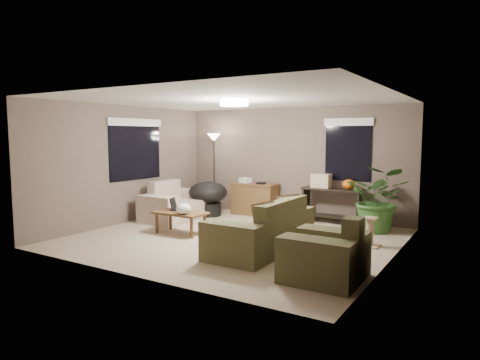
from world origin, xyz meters
The scene contains 20 objects.
room_shell centered at (0.00, 0.00, 1.25)m, with size 5.50×5.50×5.50m.
main_sofa centered at (0.85, -0.43, 0.29)m, with size 0.95×2.20×0.85m.
throw_pillows centered at (1.11, -0.43, 0.65)m, with size 0.36×1.39×0.47m.
loveseat centered at (-2.08, 0.82, 0.30)m, with size 0.90×1.60×0.85m.
armchair centered at (2.21, -1.28, 0.30)m, with size 0.95×1.00×0.85m.
coffee_table centered at (-1.07, -0.23, 0.36)m, with size 1.00×0.55×0.42m.
laptop centered at (-1.24, -0.13, 0.48)m, with size 0.39×0.24×0.24m.
plastic_bag centered at (-0.87, -0.38, 0.52)m, with size 0.29×0.26×0.20m, color white.
desk centered at (-0.81, 2.18, 0.38)m, with size 1.10×0.50×0.75m.
desk_papers centered at (-0.96, 2.17, 0.80)m, with size 0.71×0.31×0.12m.
console_table centered at (1.07, 2.22, 0.44)m, with size 1.30×0.40×0.75m.
pumpkin centered at (1.42, 2.22, 0.86)m, with size 0.26×0.26×0.21m, color orange.
cardboard_box centered at (0.82, 2.22, 0.90)m, with size 0.39×0.29×0.29m, color beige.
papasan_chair centered at (-1.70, 1.55, 0.47)m, with size 0.99×0.99×0.80m.
floor_lamp centered at (-1.81, 1.96, 1.60)m, with size 0.32×0.32×1.91m.
ceiling_fixture centered at (0.00, 0.00, 2.44)m, with size 0.50×0.50×0.10m, color white.
houseplant centered at (2.13, 1.88, 0.50)m, with size 1.16×1.29×1.01m, color #2D5923.
cat_scratching_post centered at (2.27, 0.69, 0.21)m, with size 0.32×0.32×0.50m.
window_left centered at (-2.73, 0.30, 1.78)m, with size 0.05×1.56×1.33m.
window_back centered at (1.30, 2.48, 1.79)m, with size 1.06×0.05×1.33m.
Camera 1 is at (4.08, -6.48, 1.87)m, focal length 32.00 mm.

